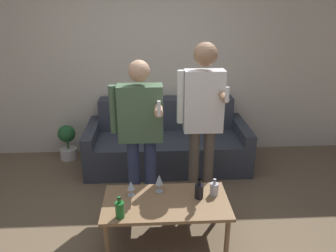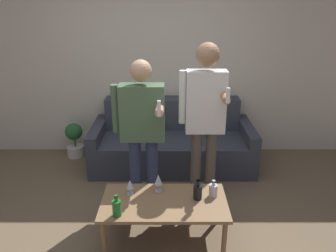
{
  "view_description": "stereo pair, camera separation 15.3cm",
  "coord_description": "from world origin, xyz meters",
  "px_view_note": "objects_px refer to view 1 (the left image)",
  "views": [
    {
      "loc": [
        0.09,
        -2.47,
        2.13
      ],
      "look_at": [
        0.25,
        0.54,
        0.95
      ],
      "focal_mm": 35.0,
      "sensor_mm": 36.0,
      "label": 1
    },
    {
      "loc": [
        0.24,
        -2.47,
        2.13
      ],
      "look_at": [
        0.25,
        0.54,
        0.95
      ],
      "focal_mm": 35.0,
      "sensor_mm": 36.0,
      "label": 2
    }
  ],
  "objects_px": {
    "couch": "(167,142)",
    "bottle_orange": "(120,209)",
    "coffee_table": "(166,205)",
    "person_standing_left": "(140,126)",
    "person_standing_right": "(203,112)"
  },
  "relations": [
    {
      "from": "person_standing_left",
      "to": "coffee_table",
      "type": "bearing_deg",
      "value": -69.4
    },
    {
      "from": "person_standing_right",
      "to": "couch",
      "type": "bearing_deg",
      "value": 108.83
    },
    {
      "from": "couch",
      "to": "bottle_orange",
      "type": "xyz_separation_m",
      "value": [
        -0.49,
        -1.77,
        0.21
      ]
    },
    {
      "from": "coffee_table",
      "to": "person_standing_left",
      "type": "relative_size",
      "value": 0.71
    },
    {
      "from": "coffee_table",
      "to": "person_standing_right",
      "type": "xyz_separation_m",
      "value": [
        0.41,
        0.64,
        0.66
      ]
    },
    {
      "from": "person_standing_right",
      "to": "bottle_orange",
      "type": "bearing_deg",
      "value": -133.29
    },
    {
      "from": "person_standing_left",
      "to": "person_standing_right",
      "type": "xyz_separation_m",
      "value": [
        0.64,
        0.03,
        0.12
      ]
    },
    {
      "from": "couch",
      "to": "bottle_orange",
      "type": "bearing_deg",
      "value": -105.33
    },
    {
      "from": "couch",
      "to": "person_standing_right",
      "type": "bearing_deg",
      "value": -71.17
    },
    {
      "from": "coffee_table",
      "to": "bottle_orange",
      "type": "bearing_deg",
      "value": -152.08
    },
    {
      "from": "coffee_table",
      "to": "person_standing_left",
      "type": "bearing_deg",
      "value": 110.6
    },
    {
      "from": "couch",
      "to": "bottle_orange",
      "type": "relative_size",
      "value": 10.82
    },
    {
      "from": "person_standing_left",
      "to": "person_standing_right",
      "type": "height_order",
      "value": "person_standing_right"
    },
    {
      "from": "coffee_table",
      "to": "person_standing_left",
      "type": "xyz_separation_m",
      "value": [
        -0.23,
        0.61,
        0.54
      ]
    },
    {
      "from": "couch",
      "to": "coffee_table",
      "type": "bearing_deg",
      "value": -93.43
    }
  ]
}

